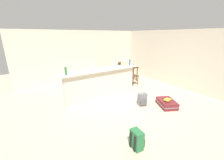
{
  "coord_description": "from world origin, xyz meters",
  "views": [
    {
      "loc": [
        -2.89,
        -3.95,
        2.29
      ],
      "look_at": [
        -0.06,
        0.37,
        0.65
      ],
      "focal_mm": 22.95,
      "sensor_mm": 36.0,
      "label": 1
    }
  ],
  "objects_px": {
    "bottle_blue": "(130,63)",
    "dining_chair_far_side": "(120,69)",
    "bottle_clear": "(91,67)",
    "bottle_green": "(66,71)",
    "dining_chair_near_partition": "(132,74)",
    "bottle_white": "(113,64)",
    "dining_table": "(125,69)",
    "book_stack": "(167,100)",
    "suitcase_flat_maroon": "(167,103)",
    "backpack_green": "(137,140)",
    "grocery_bag": "(125,63)",
    "backpack_grey": "(142,100)"
  },
  "relations": [
    {
      "from": "dining_table",
      "to": "book_stack",
      "type": "xyz_separation_m",
      "value": [
        -0.56,
        -2.93,
        -0.39
      ]
    },
    {
      "from": "bottle_clear",
      "to": "backpack_grey",
      "type": "bearing_deg",
      "value": -47.51
    },
    {
      "from": "bottle_green",
      "to": "bottle_white",
      "type": "height_order",
      "value": "bottle_white"
    },
    {
      "from": "bottle_clear",
      "to": "suitcase_flat_maroon",
      "type": "distance_m",
      "value": 2.82
    },
    {
      "from": "backpack_green",
      "to": "dining_chair_far_side",
      "type": "bearing_deg",
      "value": 57.82
    },
    {
      "from": "bottle_green",
      "to": "bottle_clear",
      "type": "bearing_deg",
      "value": 6.98
    },
    {
      "from": "dining_chair_far_side",
      "to": "backpack_grey",
      "type": "height_order",
      "value": "dining_chair_far_side"
    },
    {
      "from": "dining_chair_far_side",
      "to": "backpack_green",
      "type": "relative_size",
      "value": 2.21
    },
    {
      "from": "suitcase_flat_maroon",
      "to": "backpack_green",
      "type": "relative_size",
      "value": 2.12
    },
    {
      "from": "backpack_grey",
      "to": "book_stack",
      "type": "height_order",
      "value": "backpack_grey"
    },
    {
      "from": "bottle_green",
      "to": "backpack_green",
      "type": "height_order",
      "value": "bottle_green"
    },
    {
      "from": "dining_table",
      "to": "backpack_grey",
      "type": "relative_size",
      "value": 2.62
    },
    {
      "from": "bottle_clear",
      "to": "bottle_white",
      "type": "xyz_separation_m",
      "value": [
        0.83,
        -0.1,
        0.02
      ]
    },
    {
      "from": "bottle_blue",
      "to": "dining_table",
      "type": "relative_size",
      "value": 0.22
    },
    {
      "from": "grocery_bag",
      "to": "backpack_green",
      "type": "height_order",
      "value": "grocery_bag"
    },
    {
      "from": "dining_chair_near_partition",
      "to": "dining_chair_far_side",
      "type": "distance_m",
      "value": 1.06
    },
    {
      "from": "bottle_green",
      "to": "bottle_white",
      "type": "xyz_separation_m",
      "value": [
        1.74,
        0.02,
        0.02
      ]
    },
    {
      "from": "dining_table",
      "to": "backpack_green",
      "type": "height_order",
      "value": "dining_table"
    },
    {
      "from": "bottle_clear",
      "to": "dining_table",
      "type": "relative_size",
      "value": 0.22
    },
    {
      "from": "bottle_green",
      "to": "bottle_blue",
      "type": "distance_m",
      "value": 2.53
    },
    {
      "from": "bottle_clear",
      "to": "bottle_green",
      "type": "bearing_deg",
      "value": -173.02
    },
    {
      "from": "grocery_bag",
      "to": "backpack_grey",
      "type": "relative_size",
      "value": 0.62
    },
    {
      "from": "bottle_blue",
      "to": "backpack_green",
      "type": "bearing_deg",
      "value": -126.52
    },
    {
      "from": "bottle_clear",
      "to": "dining_chair_near_partition",
      "type": "height_order",
      "value": "bottle_clear"
    },
    {
      "from": "dining_chair_far_side",
      "to": "book_stack",
      "type": "distance_m",
      "value": 3.52
    },
    {
      "from": "dining_chair_far_side",
      "to": "suitcase_flat_maroon",
      "type": "relative_size",
      "value": 1.05
    },
    {
      "from": "bottle_blue",
      "to": "dining_chair_far_side",
      "type": "height_order",
      "value": "bottle_blue"
    },
    {
      "from": "grocery_bag",
      "to": "backpack_grey",
      "type": "height_order",
      "value": "grocery_bag"
    },
    {
      "from": "bottle_clear",
      "to": "book_stack",
      "type": "xyz_separation_m",
      "value": [
        1.81,
        -1.86,
        -0.97
      ]
    },
    {
      "from": "dining_chair_near_partition",
      "to": "bottle_green",
      "type": "bearing_deg",
      "value": -168.7
    },
    {
      "from": "bottle_white",
      "to": "backpack_grey",
      "type": "height_order",
      "value": "bottle_white"
    },
    {
      "from": "dining_table",
      "to": "dining_chair_near_partition",
      "type": "height_order",
      "value": "dining_chair_near_partition"
    },
    {
      "from": "bottle_clear",
      "to": "dining_table",
      "type": "distance_m",
      "value": 2.67
    },
    {
      "from": "bottle_green",
      "to": "dining_chair_near_partition",
      "type": "height_order",
      "value": "bottle_green"
    },
    {
      "from": "bottle_white",
      "to": "dining_table",
      "type": "xyz_separation_m",
      "value": [
        1.54,
        1.17,
        -0.6
      ]
    },
    {
      "from": "bottle_green",
      "to": "book_stack",
      "type": "relative_size",
      "value": 0.83
    },
    {
      "from": "bottle_white",
      "to": "bottle_blue",
      "type": "bearing_deg",
      "value": -0.07
    },
    {
      "from": "dining_chair_near_partition",
      "to": "dining_table",
      "type": "bearing_deg",
      "value": 88.64
    },
    {
      "from": "bottle_clear",
      "to": "bottle_blue",
      "type": "bearing_deg",
      "value": -3.41
    },
    {
      "from": "bottle_clear",
      "to": "dining_chair_near_partition",
      "type": "bearing_deg",
      "value": 12.94
    },
    {
      "from": "suitcase_flat_maroon",
      "to": "bottle_blue",
      "type": "bearing_deg",
      "value": 96.63
    },
    {
      "from": "suitcase_flat_maroon",
      "to": "backpack_grey",
      "type": "relative_size",
      "value": 2.12
    },
    {
      "from": "grocery_bag",
      "to": "book_stack",
      "type": "relative_size",
      "value": 0.85
    },
    {
      "from": "suitcase_flat_maroon",
      "to": "backpack_green",
      "type": "xyz_separation_m",
      "value": [
        -2.1,
        -0.83,
        0.09
      ]
    },
    {
      "from": "dining_chair_far_side",
      "to": "suitcase_flat_maroon",
      "type": "bearing_deg",
      "value": -99.61
    },
    {
      "from": "bottle_white",
      "to": "grocery_bag",
      "type": "relative_size",
      "value": 1.1
    },
    {
      "from": "bottle_clear",
      "to": "dining_chair_far_side",
      "type": "relative_size",
      "value": 0.26
    },
    {
      "from": "grocery_bag",
      "to": "suitcase_flat_maroon",
      "type": "xyz_separation_m",
      "value": [
        0.41,
        -1.76,
        -1.1
      ]
    },
    {
      "from": "backpack_green",
      "to": "backpack_grey",
      "type": "distance_m",
      "value": 2.0
    },
    {
      "from": "dining_table",
      "to": "book_stack",
      "type": "distance_m",
      "value": 3.01
    }
  ]
}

